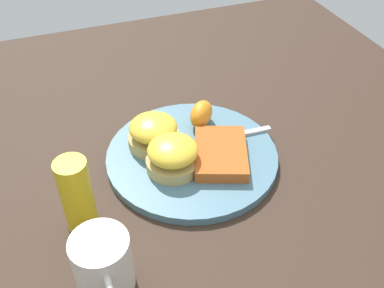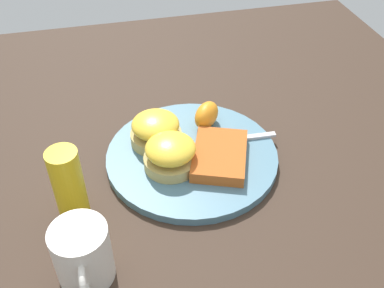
# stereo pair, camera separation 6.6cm
# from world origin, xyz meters

# --- Properties ---
(ground_plane) EXTENTS (1.10, 1.10, 0.00)m
(ground_plane) POSITION_xyz_m (0.00, 0.00, 0.00)
(ground_plane) COLOR #38281E
(plate) EXTENTS (0.28, 0.28, 0.01)m
(plate) POSITION_xyz_m (0.00, 0.00, 0.01)
(plate) COLOR slate
(plate) RESTS_ON ground_plane
(sandwich_benedict_left) EXTENTS (0.09, 0.09, 0.05)m
(sandwich_benedict_left) POSITION_xyz_m (-0.04, -0.05, 0.04)
(sandwich_benedict_left) COLOR tan
(sandwich_benedict_left) RESTS_ON plate
(sandwich_benedict_right) EXTENTS (0.09, 0.09, 0.05)m
(sandwich_benedict_right) POSITION_xyz_m (0.02, -0.04, 0.04)
(sandwich_benedict_right) COLOR tan
(sandwich_benedict_right) RESTS_ON plate
(hashbrown_patty) EXTENTS (0.14, 0.12, 0.02)m
(hashbrown_patty) POSITION_xyz_m (0.03, 0.04, 0.02)
(hashbrown_patty) COLOR #BA5720
(hashbrown_patty) RESTS_ON plate
(orange_wedge) EXTENTS (0.07, 0.07, 0.04)m
(orange_wedge) POSITION_xyz_m (-0.07, 0.04, 0.04)
(orange_wedge) COLOR orange
(orange_wedge) RESTS_ON plate
(fork) EXTENTS (0.03, 0.20, 0.00)m
(fork) POSITION_xyz_m (-0.02, 0.04, 0.02)
(fork) COLOR silver
(fork) RESTS_ON plate
(cup) EXTENTS (0.10, 0.07, 0.09)m
(cup) POSITION_xyz_m (0.19, -0.18, 0.04)
(cup) COLOR silver
(cup) RESTS_ON ground_plane
(condiment_bottle) EXTENTS (0.04, 0.04, 0.12)m
(condiment_bottle) POSITION_xyz_m (0.08, -0.19, 0.06)
(condiment_bottle) COLOR gold
(condiment_bottle) RESTS_ON ground_plane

